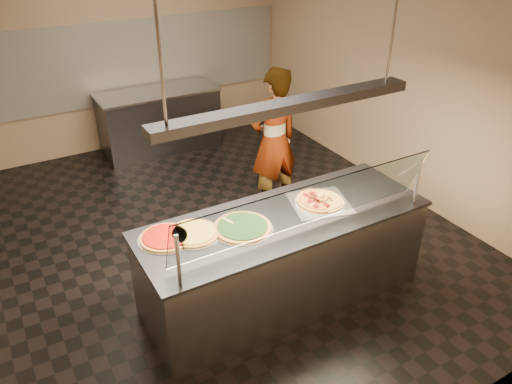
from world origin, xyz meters
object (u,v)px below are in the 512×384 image
perforated_tray (319,202)px  serving_counter (283,259)px  half_pizza_pepperoni (310,202)px  pizza_cheese (194,233)px  worker (274,141)px  heat_lamp_housing (289,106)px  prep_table (160,120)px  pizza_spinach (242,227)px  pizza_spatula (234,220)px  sneeze_guard (309,205)px  half_pizza_sausage (329,198)px  pizza_tomato (165,237)px

perforated_tray → serving_counter: bearing=-174.5°
half_pizza_pepperoni → pizza_cheese: 1.11m
worker → heat_lamp_housing: size_ratio=0.77×
pizza_cheese → heat_lamp_housing: size_ratio=0.19×
pizza_cheese → worker: 2.13m
serving_counter → half_pizza_pepperoni: 0.58m
half_pizza_pepperoni → pizza_cheese: (-1.11, 0.11, -0.02)m
half_pizza_pepperoni → prep_table: bearing=91.1°
perforated_tray → pizza_spinach: pizza_spinach is taller
serving_counter → worker: size_ratio=1.48×
worker → pizza_cheese: bearing=35.6°
perforated_tray → pizza_spatula: (-0.84, 0.09, 0.02)m
perforated_tray → heat_lamp_housing: size_ratio=0.28×
sneeze_guard → worker: bearing=66.1°
half_pizza_sausage → worker: 1.51m
pizza_spatula → prep_table: size_ratio=0.13×
pizza_tomato → perforated_tray: bearing=-6.5°
half_pizza_sausage → prep_table: 3.87m
pizza_spinach → pizza_spatula: pizza_spatula is taller
perforated_tray → heat_lamp_housing: (-0.40, -0.04, 1.01)m
pizza_spinach → pizza_tomato: (-0.62, 0.18, -0.00)m
worker → half_pizza_sausage: bearing=73.4°
pizza_spatula → heat_lamp_housing: 1.09m
pizza_spinach → heat_lamp_housing: size_ratio=0.23×
half_pizza_pepperoni → heat_lamp_housing: size_ratio=0.20×
perforated_tray → half_pizza_sausage: (0.10, -0.00, 0.02)m
half_pizza_sausage → half_pizza_pepperoni: bearing=179.1°
half_pizza_sausage → pizza_cheese: bearing=175.1°
pizza_tomato → worker: 2.27m
serving_counter → pizza_spatula: 0.67m
pizza_cheese → half_pizza_sausage: bearing=-4.9°
pizza_spinach → pizza_cheese: (-0.39, 0.13, -0.00)m
half_pizza_sausage → prep_table: half_pizza_sausage is taller
half_pizza_pepperoni → half_pizza_sausage: bearing=-0.9°
half_pizza_pepperoni → pizza_spatula: 0.74m
serving_counter → pizza_cheese: 0.95m
sneeze_guard → pizza_tomato: 1.20m
pizza_tomato → worker: bearing=35.2°
half_pizza_sausage → pizza_tomato: size_ratio=1.05×
perforated_tray → prep_table: 3.86m
half_pizza_sausage → serving_counter: bearing=-175.9°
pizza_spinach → pizza_tomato: bearing=163.7°
pizza_spinach → perforated_tray: bearing=1.1°
serving_counter → perforated_tray: bearing=5.5°
prep_table → pizza_spinach: bearing=-99.5°
serving_counter → sneeze_guard: bearing=-90.0°
pizza_cheese → heat_lamp_housing: heat_lamp_housing is taller
sneeze_guard → prep_table: size_ratio=1.34×
pizza_spinach → prep_table: 3.92m
sneeze_guard → pizza_spinach: size_ratio=4.60×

